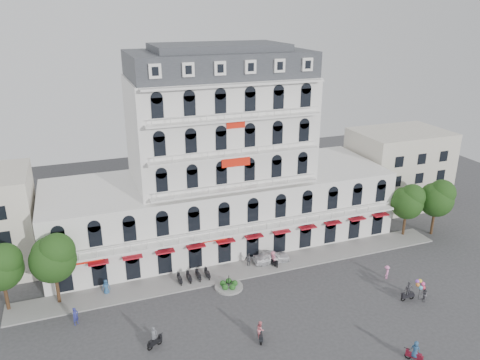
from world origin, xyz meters
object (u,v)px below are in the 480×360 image
object	(u,v)px
rider_west	(154,338)
rider_center	(273,259)
balloon_vendor	(423,291)
parked_car	(271,257)
rider_east	(415,351)
rider_northeast	(409,291)
rider_southwest	(260,331)

from	to	relation	value
rider_west	rider_center	size ratio (longest dim) A/B	1.08
balloon_vendor	parked_car	bearing A→B (deg)	132.58
rider_east	balloon_vendor	world-z (taller)	balloon_vendor
parked_car	balloon_vendor	distance (m)	17.69
parked_car	rider_northeast	distance (m)	16.35
rider_northeast	rider_center	size ratio (longest dim) A/B	1.11
rider_west	rider_southwest	xyz separation A→B (m)	(9.58, -2.53, 0.10)
rider_west	rider_center	xyz separation A→B (m)	(16.21, 9.53, 0.06)
rider_center	rider_northeast	bearing A→B (deg)	23.39
rider_west	balloon_vendor	world-z (taller)	balloon_vendor
rider_southwest	balloon_vendor	world-z (taller)	balloon_vendor
parked_car	balloon_vendor	size ratio (longest dim) A/B	1.88
rider_west	rider_center	world-z (taller)	rider_west
rider_east	rider_west	bearing A→B (deg)	28.72
rider_southwest	rider_northeast	xyz separation A→B (m)	(17.51, 0.59, 0.04)
rider_northeast	rider_west	bearing A→B (deg)	-3.09
rider_west	rider_east	distance (m)	23.62
parked_car	rider_west	world-z (taller)	rider_west
balloon_vendor	rider_center	bearing A→B (deg)	135.24
parked_car	rider_center	world-z (taller)	rider_center
rider_southwest	rider_east	size ratio (longest dim) A/B	1.03
rider_east	rider_center	world-z (taller)	rider_east
rider_southwest	rider_center	size ratio (longest dim) A/B	1.06
rider_southwest	parked_car	bearing A→B (deg)	-12.35
parked_car	rider_northeast	bearing A→B (deg)	-136.95
rider_east	rider_northeast	xyz separation A→B (m)	(5.59, 7.86, 0.11)
rider_west	balloon_vendor	xyz separation A→B (m)	(28.40, -2.56, 0.25)
rider_west	rider_southwest	bearing A→B (deg)	-41.71
rider_west	rider_east	size ratio (longest dim) A/B	1.05
rider_southwest	balloon_vendor	xyz separation A→B (m)	(18.82, -0.03, 0.15)
parked_car	rider_east	world-z (taller)	rider_east
rider_east	balloon_vendor	size ratio (longest dim) A/B	0.87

